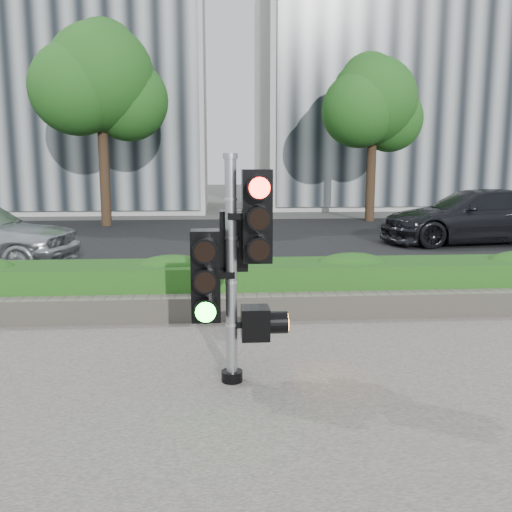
{
  "coord_description": "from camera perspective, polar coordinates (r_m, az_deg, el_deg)",
  "views": [
    {
      "loc": [
        -0.56,
        -5.41,
        2.13
      ],
      "look_at": [
        -0.11,
        0.6,
        1.14
      ],
      "focal_mm": 38.0,
      "sensor_mm": 36.0,
      "label": 1
    }
  ],
  "objects": [
    {
      "name": "ground",
      "position": [
        5.84,
        1.53,
        -12.02
      ],
      "size": [
        120.0,
        120.0,
        0.0
      ],
      "primitive_type": "plane",
      "color": "#51514C",
      "rests_on": "ground"
    },
    {
      "name": "road",
      "position": [
        15.56,
        -2.2,
        1.56
      ],
      "size": [
        60.0,
        13.0,
        0.02
      ],
      "primitive_type": "cube",
      "color": "black",
      "rests_on": "ground"
    },
    {
      "name": "curb",
      "position": [
        8.82,
        -0.54,
        -4.19
      ],
      "size": [
        60.0,
        0.25,
        0.12
      ],
      "primitive_type": "cube",
      "color": "gray",
      "rests_on": "ground"
    },
    {
      "name": "stone_wall",
      "position": [
        7.58,
        0.08,
        -5.37
      ],
      "size": [
        12.0,
        0.32,
        0.34
      ],
      "primitive_type": "cube",
      "color": "gray",
      "rests_on": "sidewalk"
    },
    {
      "name": "hedge",
      "position": [
        8.17,
        -0.27,
        -3.06
      ],
      "size": [
        12.0,
        1.0,
        0.68
      ],
      "primitive_type": "cube",
      "color": "#45962E",
      "rests_on": "sidewalk"
    },
    {
      "name": "building_left",
      "position": [
        30.12,
        -21.74,
        19.03
      ],
      "size": [
        16.0,
        9.0,
        15.0
      ],
      "primitive_type": "cube",
      "color": "#B7B7B2",
      "rests_on": "ground"
    },
    {
      "name": "building_right",
      "position": [
        32.76,
        17.06,
        15.78
      ],
      "size": [
        18.0,
        10.0,
        12.0
      ],
      "primitive_type": "cube",
      "color": "#B7B7B2",
      "rests_on": "ground"
    },
    {
      "name": "tree_left",
      "position": [
        20.56,
        -16.09,
        17.19
      ],
      "size": [
        4.61,
        4.03,
        7.34
      ],
      "color": "black",
      "rests_on": "ground"
    },
    {
      "name": "tree_right",
      "position": [
        21.94,
        12.16,
        15.35
      ],
      "size": [
        4.1,
        3.58,
        6.53
      ],
      "color": "black",
      "rests_on": "ground"
    },
    {
      "name": "traffic_signal",
      "position": [
        5.21,
        -2.31,
        -0.25
      ],
      "size": [
        0.76,
        0.55,
        2.23
      ],
      "rotation": [
        0.0,
        0.0,
        0.0
      ],
      "color": "black",
      "rests_on": "sidewalk"
    },
    {
      "name": "car_dark",
      "position": [
        16.2,
        21.9,
        3.89
      ],
      "size": [
        5.26,
        2.4,
        1.49
      ],
      "primitive_type": "imported",
      "rotation": [
        0.0,
        0.0,
        -1.51
      ],
      "color": "black",
      "rests_on": "road"
    }
  ]
}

